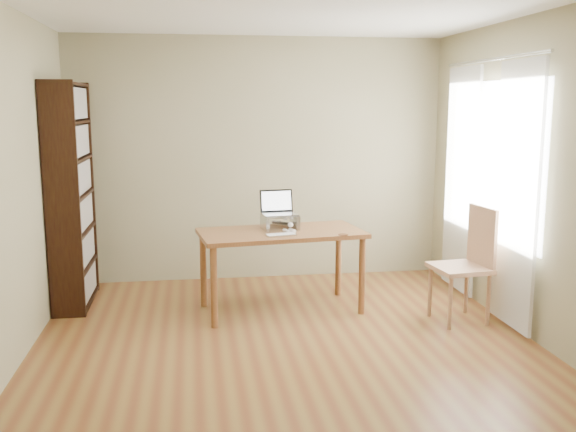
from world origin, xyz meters
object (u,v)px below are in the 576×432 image
object	(u,v)px
desk	(281,241)
bookshelf	(72,195)
cat	(282,221)
laptop	(279,208)
chair	(469,260)
keyboard	(281,235)

from	to	relation	value
desk	bookshelf	bearing A→B (deg)	158.30
cat	bookshelf	bearing A→B (deg)	151.45
laptop	chair	size ratio (longest dim) A/B	0.33
bookshelf	laptop	bearing A→B (deg)	-10.55
desk	laptop	size ratio (longest dim) A/B	4.61
cat	chair	size ratio (longest dim) A/B	0.48
laptop	keyboard	bearing A→B (deg)	-102.39
cat	desk	bearing A→B (deg)	-117.77
chair	keyboard	bearing A→B (deg)	162.37
bookshelf	desk	size ratio (longest dim) A/B	1.35
bookshelf	cat	world-z (taller)	bookshelf
bookshelf	keyboard	distance (m)	2.03
bookshelf	cat	xyz separation A→B (m)	(1.93, -0.38, -0.23)
laptop	keyboard	world-z (taller)	laptop
desk	keyboard	world-z (taller)	keyboard
laptop	chair	world-z (taller)	laptop
desk	chair	world-z (taller)	chair
bookshelf	cat	distance (m)	1.99
bookshelf	desk	bearing A→B (deg)	-14.40
bookshelf	cat	bearing A→B (deg)	-11.14
desk	chair	size ratio (longest dim) A/B	1.53
bookshelf	laptop	world-z (taller)	bookshelf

